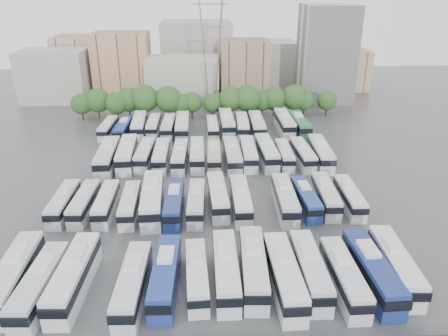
{
  "coord_description": "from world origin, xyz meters",
  "views": [
    {
      "loc": [
        -0.36,
        -63.95,
        32.1
      ],
      "look_at": [
        2.93,
        3.04,
        3.0
      ],
      "focal_mm": 35.0,
      "sensor_mm": 36.0,
      "label": 1
    }
  ],
  "objects_px": {
    "bus_r1_s11": "(306,198)",
    "bus_r3_s0": "(108,128)",
    "bus_r2_s13": "(321,153)",
    "bus_r3_s1": "(124,129)",
    "bus_r1_s13": "(349,197)",
    "bus_r3_s2": "(139,125)",
    "bus_r3_s10": "(257,125)",
    "bus_r0_s9": "(284,275)",
    "bus_r3_s3": "(154,126)",
    "bus_r3_s8": "(227,123)",
    "bus_r0_s8": "(253,266)",
    "bus_r2_s9": "(249,153)",
    "bus_r0_s1": "(40,285)",
    "bus_r3_s12": "(284,123)",
    "bus_r1_s4": "(152,199)",
    "bus_r2_s10": "(267,152)",
    "bus_r2_s4": "(161,155)",
    "bus_r2_s7": "(214,156)",
    "bus_r0_s2": "(74,276)",
    "bus_r1_s7": "(218,196)",
    "bus_r0_s7": "(226,269)",
    "bus_r1_s8": "(241,199)",
    "bus_r0_s11": "(344,276)",
    "bus_r1_s12": "(326,195)",
    "bus_r0_s13": "(395,264)",
    "bus_r1_s10": "(285,199)",
    "bus_r3_s7": "(212,127)",
    "bus_r0_s6": "(197,275)",
    "bus_r1_s6": "(196,202)",
    "bus_r2_s5": "(180,156)",
    "bus_r1_s3": "(130,204)",
    "bus_r3_s13": "(299,124)",
    "bus_r0_s4": "(133,284)",
    "electricity_pylon": "(211,37)",
    "bus_r0_s12": "(372,270)",
    "bus_r3_s9": "(242,125)",
    "bus_r1_s0": "(63,203)",
    "bus_r2_s1": "(108,156)",
    "bus_r1_s2": "(106,203)",
    "bus_r2_s3": "(145,154)",
    "bus_r0_s10": "(310,269)",
    "bus_r0_s5": "(165,276)",
    "bus_r3_s4": "(168,126)",
    "apartment_tower": "(326,54)",
    "bus_r2_s11": "(284,154)",
    "bus_r2_s6": "(197,154)",
    "bus_r2_s8": "(232,155)"
  },
  "relations": [
    {
      "from": "bus_r1_s11",
      "to": "bus_r3_s0",
      "type": "bearing_deg",
      "value": 132.84
    },
    {
      "from": "bus_r2_s13",
      "to": "bus_r3_s1",
      "type": "xyz_separation_m",
      "value": [
        -39.7,
        17.09,
        -0.25
      ]
    },
    {
      "from": "bus_r1_s13",
      "to": "bus_r3_s2",
      "type": "xyz_separation_m",
      "value": [
        -36.48,
        36.6,
        0.27
      ]
    },
    {
      "from": "bus_r3_s10",
      "to": "bus_r0_s9",
      "type": "bearing_deg",
      "value": -92.55
    },
    {
      "from": "bus_r3_s3",
      "to": "bus_r3_s8",
      "type": "xyz_separation_m",
      "value": [
        16.58,
        0.12,
        0.35
      ]
    },
    {
      "from": "bus_r0_s8",
      "to": "bus_r2_s9",
      "type": "relative_size",
      "value": 1.05
    },
    {
      "from": "bus_r0_s1",
      "to": "bus_r3_s12",
      "type": "distance_m",
      "value": 66.15
    },
    {
      "from": "bus_r1_s4",
      "to": "bus_r2_s10",
      "type": "height_order",
      "value": "bus_r1_s4"
    },
    {
      "from": "bus_r2_s4",
      "to": "bus_r2_s7",
      "type": "xyz_separation_m",
      "value": [
        9.84,
        -0.47,
        -0.08
      ]
    },
    {
      "from": "bus_r0_s2",
      "to": "bus_r1_s7",
      "type": "xyz_separation_m",
      "value": [
        16.6,
        18.97,
        -0.18
      ]
    },
    {
      "from": "bus_r0_s7",
      "to": "bus_r1_s8",
      "type": "xyz_separation_m",
      "value": [
        3.11,
        17.09,
        -0.07
      ]
    },
    {
      "from": "bus_r1_s11",
      "to": "bus_r3_s1",
      "type": "height_order",
      "value": "bus_r3_s1"
    },
    {
      "from": "bus_r0_s11",
      "to": "bus_r1_s12",
      "type": "relative_size",
      "value": 1.02
    },
    {
      "from": "bus_r0_s13",
      "to": "bus_r1_s10",
      "type": "height_order",
      "value": "bus_r0_s13"
    },
    {
      "from": "bus_r0_s8",
      "to": "bus_r3_s7",
      "type": "height_order",
      "value": "bus_r0_s8"
    },
    {
      "from": "bus_r0_s6",
      "to": "bus_r2_s10",
      "type": "xyz_separation_m",
      "value": [
        12.95,
        36.48,
        0.32
      ]
    },
    {
      "from": "bus_r1_s6",
      "to": "bus_r2_s5",
      "type": "xyz_separation_m",
      "value": [
        -3.21,
        18.28,
        0.08
      ]
    },
    {
      "from": "bus_r1_s3",
      "to": "bus_r3_s13",
      "type": "xyz_separation_m",
      "value": [
        32.66,
        35.9,
        0.3
      ]
    },
    {
      "from": "bus_r0_s4",
      "to": "bus_r3_s1",
      "type": "distance_m",
      "value": 54.98
    },
    {
      "from": "electricity_pylon",
      "to": "bus_r0_s13",
      "type": "height_order",
      "value": "electricity_pylon"
    },
    {
      "from": "bus_r3_s0",
      "to": "bus_r2_s4",
      "type": "bearing_deg",
      "value": -50.19
    },
    {
      "from": "bus_r3_s2",
      "to": "bus_r3_s8",
      "type": "relative_size",
      "value": 0.95
    },
    {
      "from": "bus_r3_s2",
      "to": "bus_r3_s3",
      "type": "bearing_deg",
      "value": -1.22
    },
    {
      "from": "bus_r0_s12",
      "to": "bus_r3_s9",
      "type": "bearing_deg",
      "value": 98.44
    },
    {
      "from": "bus_r0_s6",
      "to": "bus_r1_s0",
      "type": "relative_size",
      "value": 1.0
    },
    {
      "from": "bus_r2_s1",
      "to": "bus_r3_s2",
      "type": "bearing_deg",
      "value": 78.51
    },
    {
      "from": "bus_r0_s6",
      "to": "bus_r3_s2",
      "type": "xyz_separation_m",
      "value": [
        -13.43,
        54.54,
        0.28
      ]
    },
    {
      "from": "bus_r0_s1",
      "to": "bus_r0_s6",
      "type": "distance_m",
      "value": 16.85
    },
    {
      "from": "bus_r2_s9",
      "to": "bus_r3_s1",
      "type": "xyz_separation_m",
      "value": [
        -26.08,
        16.39,
        -0.13
      ]
    },
    {
      "from": "bus_r1_s2",
      "to": "bus_r2_s3",
      "type": "relative_size",
      "value": 0.92
    },
    {
      "from": "bus_r0_s10",
      "to": "bus_r2_s7",
      "type": "relative_size",
      "value": 1.08
    },
    {
      "from": "bus_r0_s4",
      "to": "bus_r0_s5",
      "type": "bearing_deg",
      "value": 21.14
    },
    {
      "from": "bus_r0_s12",
      "to": "bus_r3_s10",
      "type": "bearing_deg",
      "value": 95.14
    },
    {
      "from": "bus_r1_s13",
      "to": "bus_r2_s3",
      "type": "distance_m",
      "value": 38.18
    },
    {
      "from": "bus_r1_s2",
      "to": "bus_r2_s7",
      "type": "height_order",
      "value": "bus_r2_s7"
    },
    {
      "from": "bus_r0_s12",
      "to": "bus_r1_s10",
      "type": "distance_m",
      "value": 19.18
    },
    {
      "from": "bus_r2_s9",
      "to": "bus_r3_s8",
      "type": "distance_m",
      "value": 18.73
    },
    {
      "from": "bus_r0_s12",
      "to": "bus_r1_s2",
      "type": "xyz_separation_m",
      "value": [
        -33.24,
        18.41,
        -0.32
      ]
    },
    {
      "from": "bus_r3_s9",
      "to": "bus_r3_s10",
      "type": "distance_m",
      "value": 3.25
    },
    {
      "from": "bus_r1_s7",
      "to": "bus_r2_s3",
      "type": "xyz_separation_m",
      "value": [
        -13.1,
        17.97,
        -0.02
      ]
    },
    {
      "from": "bus_r1_s2",
      "to": "bus_r3_s8",
      "type": "relative_size",
      "value": 0.8
    },
    {
      "from": "bus_r1_s3",
      "to": "bus_r3_s13",
      "type": "distance_m",
      "value": 48.54
    },
    {
      "from": "bus_r1_s2",
      "to": "bus_r1_s8",
      "type": "height_order",
      "value": "bus_r1_s8"
    },
    {
      "from": "bus_r1_s4",
      "to": "bus_r3_s4",
      "type": "bearing_deg",
      "value": 87.21
    },
    {
      "from": "bus_r0_s5",
      "to": "bus_r0_s2",
      "type": "bearing_deg",
      "value": -179.44
    },
    {
      "from": "bus_r2_s5",
      "to": "bus_r1_s4",
      "type": "bearing_deg",
      "value": -98.89
    },
    {
      "from": "apartment_tower",
      "to": "bus_r2_s11",
      "type": "relative_size",
      "value": 2.39
    },
    {
      "from": "bus_r0_s5",
      "to": "bus_r1_s13",
      "type": "distance_m",
      "value": 32.17
    },
    {
      "from": "bus_r0_s9",
      "to": "bus_r2_s6",
      "type": "distance_m",
      "value": 38.49
    },
    {
      "from": "bus_r0_s7",
      "to": "bus_r2_s8",
      "type": "height_order",
      "value": "bus_r2_s8"
    }
  ]
}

